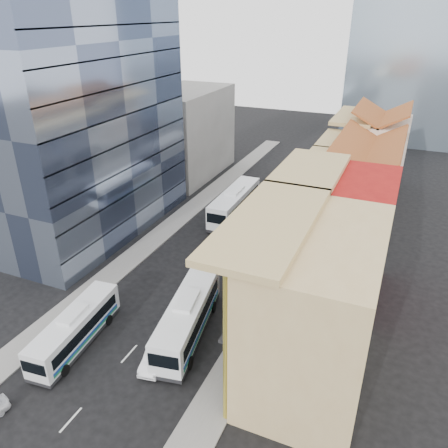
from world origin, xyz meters
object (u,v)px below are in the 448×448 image
at_px(office_tower, 82,110).
at_px(bus_left_far, 235,203).
at_px(bus_right, 188,316).
at_px(bus_left_near, 75,328).
at_px(shophouse_tan, 316,308).
at_px(sedan_right, 156,355).

relative_size(office_tower, bus_left_far, 2.38).
bearing_deg(bus_right, bus_left_near, -159.10).
relative_size(shophouse_tan, sedan_right, 3.22).
relative_size(bus_left_far, sedan_right, 2.90).
bearing_deg(office_tower, bus_left_near, -56.55).
xyz_separation_m(bus_left_near, bus_left_far, (2.67, 28.67, 0.38)).
bearing_deg(bus_right, bus_left_far, 92.61).
relative_size(office_tower, sedan_right, 6.89).
xyz_separation_m(shophouse_tan, bus_left_far, (-16.00, 24.00, -3.98)).
height_order(office_tower, bus_right, office_tower).
relative_size(shophouse_tan, office_tower, 0.47).
xyz_separation_m(bus_left_near, sedan_right, (7.26, 0.75, -0.92)).
bearing_deg(shophouse_tan, sedan_right, -161.08).
distance_m(office_tower, bus_left_near, 26.06).
relative_size(office_tower, bus_right, 2.55).
relative_size(shophouse_tan, bus_left_near, 1.37).
distance_m(shophouse_tan, sedan_right, 13.17).
bearing_deg(bus_left_far, bus_right, -78.26).
xyz_separation_m(bus_left_far, sedan_right, (4.59, -27.91, -1.30)).
xyz_separation_m(bus_left_far, bus_right, (5.33, -23.88, -0.13)).
bearing_deg(sedan_right, shophouse_tan, 9.07).
height_order(shophouse_tan, sedan_right, shophouse_tan).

